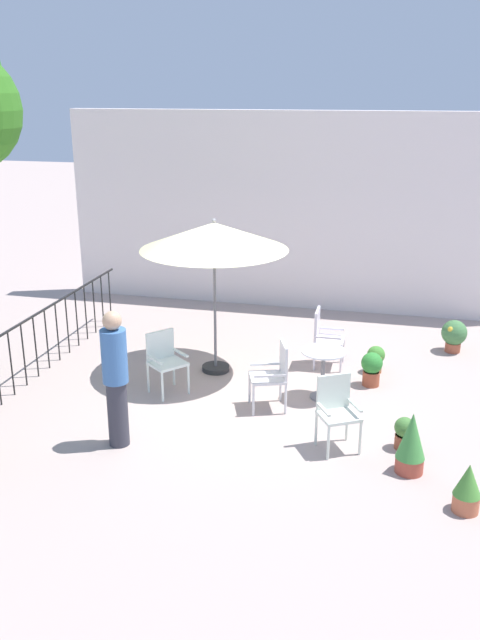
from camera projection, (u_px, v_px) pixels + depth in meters
name	position (u px, v px, depth m)	size (l,w,h in m)	color
ground_plane	(237.00, 392.00, 10.23)	(60.00, 60.00, 0.00)	#AE9990
villa_facade	(290.00, 212.00, 13.72)	(9.23, 0.30, 3.93)	white
terrace_railing	(40.00, 332.00, 10.73)	(0.03, 5.61, 1.01)	black
patio_umbrella_0	(214.00, 237.00, 10.31)	(2.28, 2.28, 2.47)	#2D2D2D
cafe_table_0	(323.00, 365.00, 9.88)	(0.65, 0.65, 0.75)	white
patio_chair_0	(165.00, 357.00, 10.08)	(0.65, 0.66, 0.93)	white
patio_chair_1	(324.00, 334.00, 11.03)	(0.47, 0.49, 0.96)	silver
patio_chair_2	(336.00, 407.00, 8.50)	(0.61, 0.60, 0.95)	silver
patio_chair_3	(274.00, 372.00, 9.56)	(0.62, 0.61, 0.98)	silver
potted_plant_0	(372.00, 367.00, 10.37)	(0.33, 0.33, 0.53)	#A14B31
potted_plant_1	(454.00, 334.00, 11.70)	(0.43, 0.43, 0.57)	#B2563B
potted_plant_2	(404.00, 432.00, 8.57)	(0.26, 0.26, 0.43)	brown
potted_plant_3	(467.00, 488.00, 7.26)	(0.30, 0.30, 0.57)	#C16545
potted_plant_4	(376.00, 358.00, 10.87)	(0.29, 0.29, 0.44)	brown
potted_plant_5	(411.00, 443.00, 7.98)	(0.35, 0.35, 0.77)	#A94837
standing_person	(116.00, 377.00, 8.44)	(0.42, 0.42, 1.79)	#33333D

